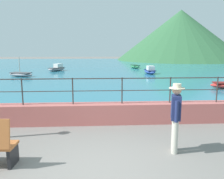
# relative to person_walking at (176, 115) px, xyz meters

# --- Properties ---
(ground_plane) EXTENTS (120.00, 120.00, 0.00)m
(ground_plane) POSITION_rel_person_walking_xyz_m (-1.92, -0.79, -0.98)
(ground_plane) COLOR slate
(promenade_wall) EXTENTS (20.00, 0.56, 0.70)m
(promenade_wall) POSITION_rel_person_walking_xyz_m (-1.92, 2.41, -0.63)
(promenade_wall) COLOR #BC605B
(promenade_wall) RESTS_ON ground
(railing) EXTENTS (18.44, 0.04, 0.90)m
(railing) POSITION_rel_person_walking_xyz_m (-1.92, 2.41, 0.34)
(railing) COLOR #383330
(railing) RESTS_ON promenade_wall
(lake_water) EXTENTS (64.00, 44.32, 0.06)m
(lake_water) POSITION_rel_person_walking_xyz_m (-1.92, 25.05, -0.95)
(lake_water) COLOR teal
(lake_water) RESTS_ON ground
(hill_main) EXTENTS (25.02, 25.02, 9.72)m
(hill_main) POSITION_rel_person_walking_xyz_m (14.43, 41.72, 3.88)
(hill_main) COLOR #33663D
(hill_main) RESTS_ON ground
(person_walking) EXTENTS (0.38, 0.56, 1.75)m
(person_walking) POSITION_rel_person_walking_xyz_m (0.00, 0.00, 0.00)
(person_walking) COLOR beige
(person_walking) RESTS_ON ground
(boat_0) EXTENTS (2.47, 1.69, 1.73)m
(boat_0) POSITION_rel_person_walking_xyz_m (-8.61, 15.63, -0.72)
(boat_0) COLOR gray
(boat_0) RESTS_ON lake_water
(boat_1) EXTENTS (1.03, 2.35, 0.76)m
(boat_1) POSITION_rel_person_walking_xyz_m (3.18, 17.33, -0.65)
(boat_1) COLOR #2D4C9E
(boat_1) RESTS_ON lake_water
(boat_3) EXTENTS (2.06, 2.40, 0.76)m
(boat_3) POSITION_rel_person_walking_xyz_m (-6.31, 20.56, -0.65)
(boat_3) COLOR gray
(boat_3) RESTS_ON lake_water
(boat_6) EXTENTS (1.22, 2.41, 0.36)m
(boat_6) POSITION_rel_person_walking_xyz_m (2.69, 23.64, -0.72)
(boat_6) COLOR #338C59
(boat_6) RESTS_ON lake_water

